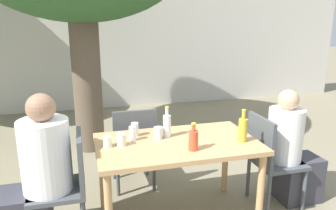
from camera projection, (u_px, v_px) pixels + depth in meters
cafe_building_wall at (118, 38)px, 6.47m from camera, size 10.00×0.08×2.80m
dining_table_front at (177, 151)px, 2.85m from camera, size 1.39×0.82×0.75m
patio_chair_0 at (68, 180)px, 2.65m from camera, size 0.44×0.44×0.91m
patio_chair_1 at (270, 156)px, 3.12m from camera, size 0.44×0.44×0.91m
patio_chair_2 at (134, 144)px, 3.42m from camera, size 0.44×0.44×0.91m
person_seated_0 at (37, 178)px, 2.58m from camera, size 0.59×0.39×1.25m
person_seated_1 at (291, 154)px, 3.19m from camera, size 0.57×0.33×1.15m
water_bottle_0 at (167, 125)px, 2.92m from camera, size 0.07×0.07×0.28m
oil_cruet_1 at (243, 129)px, 2.81m from camera, size 0.08×0.08×0.29m
soda_bottle_2 at (193, 140)px, 2.63m from camera, size 0.08×0.08×0.23m
drinking_glass_0 at (135, 129)px, 2.95m from camera, size 0.07×0.07×0.12m
drinking_glass_1 at (132, 133)px, 2.84m from camera, size 0.06×0.06×0.13m
drinking_glass_2 at (108, 142)px, 2.70m from camera, size 0.07×0.07×0.09m
drinking_glass_3 at (121, 140)px, 2.73m from camera, size 0.08×0.08×0.10m
drinking_glass_4 at (158, 133)px, 2.88m from camera, size 0.08×0.08×0.11m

